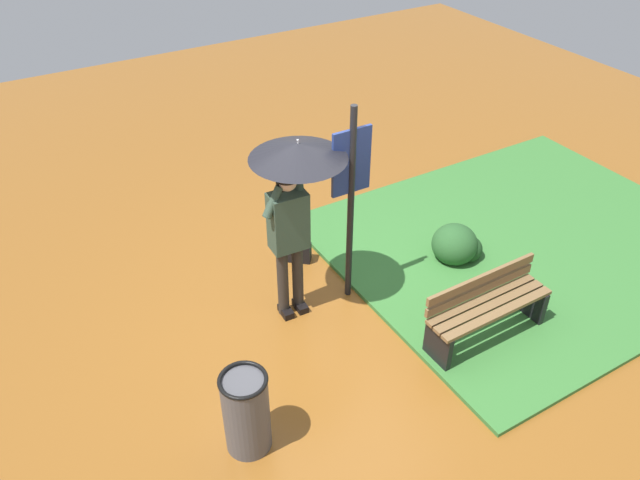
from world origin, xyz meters
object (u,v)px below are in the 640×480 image
object	(u,v)px
info_sign_post	(351,184)
trash_bin	(246,412)
handbag	(298,252)
park_bench	(486,308)
person_with_umbrella	(294,187)

from	to	relation	value
info_sign_post	trash_bin	distance (m)	2.46
handbag	park_bench	world-z (taller)	park_bench
info_sign_post	handbag	xyz separation A→B (m)	(-0.18, 0.82, -1.32)
person_with_umbrella	info_sign_post	world-z (taller)	info_sign_post
person_with_umbrella	park_bench	xyz separation A→B (m)	(1.43, -1.41, -1.15)
person_with_umbrella	handbag	world-z (taller)	person_with_umbrella
person_with_umbrella	info_sign_post	xyz separation A→B (m)	(0.60, -0.09, -0.11)
person_with_umbrella	handbag	xyz separation A→B (m)	(0.42, 0.73, -1.42)
info_sign_post	trash_bin	xyz separation A→B (m)	(-1.84, -1.27, -1.03)
handbag	trash_bin	bearing A→B (deg)	-128.38
info_sign_post	park_bench	distance (m)	1.87
person_with_umbrella	park_bench	world-z (taller)	person_with_umbrella
handbag	person_with_umbrella	bearing A→B (deg)	-120.06
handbag	trash_bin	world-z (taller)	trash_bin
handbag	park_bench	bearing A→B (deg)	-64.74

